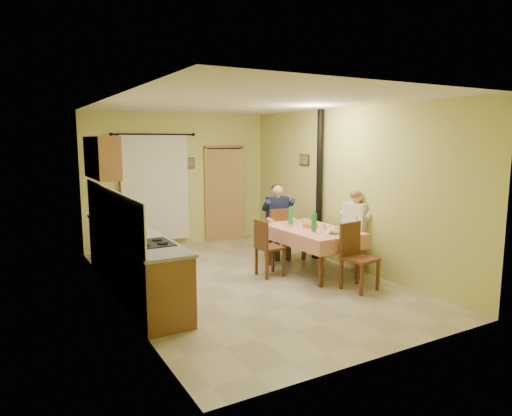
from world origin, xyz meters
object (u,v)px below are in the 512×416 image
chair_right (356,254)px  dining_table (312,250)px  stove_flue (319,205)px  man_far (278,213)px  chair_near (359,271)px  man_right (356,220)px  chair_far (278,244)px  chair_left (269,259)px

chair_right → dining_table: bearing=51.2°
stove_flue → man_far: bearing=155.8°
chair_near → stove_flue: 2.06m
man_right → stove_flue: size_ratio=0.50×
dining_table → chair_far: chair_far is taller
chair_near → man_right: bearing=-137.7°
chair_right → chair_left: 1.54m
chair_far → chair_left: bearing=-115.2°
dining_table → chair_right: chair_right is taller
chair_near → chair_right: 1.04m
man_right → dining_table: bearing=50.6°
chair_left → man_right: size_ratio=0.68×
chair_left → man_right: bearing=71.1°
chair_near → chair_left: size_ratio=1.06×
dining_table → stove_flue: stove_flue is taller
chair_far → chair_right: size_ratio=1.05×
dining_table → man_far: 1.15m
dining_table → chair_right: bearing=-23.9°
chair_near → man_far: (-0.10, 2.14, 0.59)m
chair_near → man_right: man_right is taller
chair_left → man_right: 1.64m
chair_left → man_far: (0.72, 0.88, 0.59)m
dining_table → chair_near: (0.07, -1.10, -0.09)m
chair_left → stove_flue: stove_flue is taller
chair_far → chair_near: (0.10, -2.13, 0.00)m
man_right → stove_flue: bearing=-14.8°
man_far → man_right: size_ratio=1.00×
chair_far → man_far: 0.59m
dining_table → chair_near: 1.11m
chair_left → stove_flue: (1.43, 0.56, 0.74)m
dining_table → stove_flue: bearing=44.9°
chair_far → stove_flue: size_ratio=0.35×
dining_table → chair_left: chair_left is taller
chair_right → stove_flue: stove_flue is taller
dining_table → chair_near: size_ratio=1.74×
chair_far → chair_near: bearing=-73.1°
chair_far → man_right: (0.75, -1.33, 0.59)m
chair_left → stove_flue: size_ratio=0.34×
chair_far → man_far: man_far is taller
dining_table → chair_right: 0.79m
chair_far → chair_left: chair_far is taller
man_far → chair_near: bearing=-73.2°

